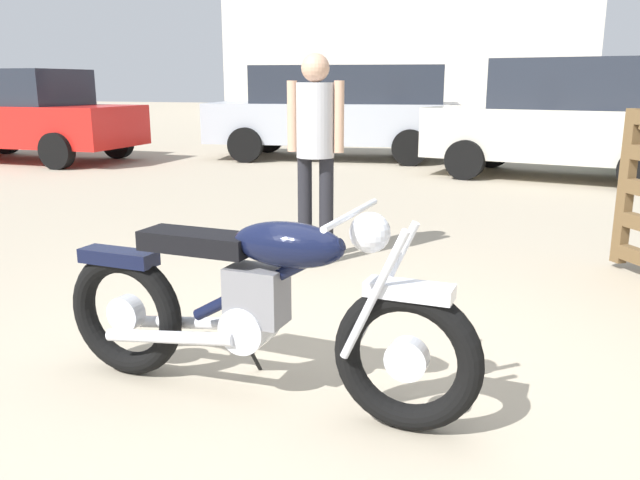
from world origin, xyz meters
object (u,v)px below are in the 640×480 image
Objects in this scene: vintage_motorcycle at (256,307)px; dark_sedan_left at (339,109)px; bystander at (315,137)px; pale_sedan_back at (567,118)px; silver_sedan_mid at (26,116)px.

vintage_motorcycle is 9.79m from dark_sedan_left.
pale_sedan_back is (2.11, 5.64, -0.10)m from bystander.
bystander is 7.39m from dark_sedan_left.
pale_sedan_back reaches higher than vintage_motorcycle.
vintage_motorcycle is at bearing 89.29° from pale_sedan_back.
silver_sedan_mid is (-7.35, 5.00, -0.18)m from bystander.
bystander is 0.40× the size of pale_sedan_back.
silver_sedan_mid is at bearing 141.17° from vintage_motorcycle.
pale_sedan_back is (1.61, 7.98, 0.47)m from vintage_motorcycle.
bystander is at bearing 80.22° from pale_sedan_back.
dark_sedan_left reaches higher than silver_sedan_mid.
silver_sedan_mid is 9.48m from pale_sedan_back.
dark_sedan_left is at bearing -9.71° from pale_sedan_back.
vintage_motorcycle is 1.25× the size of bystander.
silver_sedan_mid is at bearing 14.63° from pale_sedan_back.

